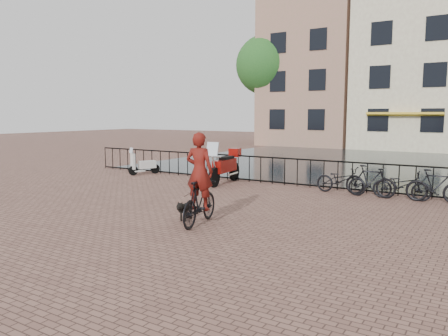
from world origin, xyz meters
The scene contains 14 objects.
ground centered at (0.00, 0.00, 0.00)m, with size 100.00×100.00×0.00m, color brown.
canal_water centered at (0.00, 17.30, 0.00)m, with size 20.00×20.00×0.00m, color black.
railing centered at (0.00, 8.00, 0.50)m, with size 20.00×0.05×1.02m.
canal_house_left centered at (-7.50, 30.00, 6.40)m, with size 7.50×9.00×12.80m.
canal_house_mid centered at (0.50, 30.00, 5.90)m, with size 8.00×9.50×11.80m.
tree_far_left centered at (-11.00, 27.00, 6.73)m, with size 5.04×5.04×9.27m.
cyclist centered at (0.21, 1.58, 0.98)m, with size 0.90×1.95×2.58m.
dog centered at (-0.35, 1.78, 0.25)m, with size 0.39×0.78×0.51m.
motorcycle centered at (-2.57, 7.11, 0.83)m, with size 0.83×2.39×1.67m.
scooter centered at (-6.90, 7.38, 0.61)m, with size 0.87×1.36×1.23m.
parked_bike_0 centered at (1.80, 7.40, 0.45)m, with size 0.60×1.72×0.90m, color black.
parked_bike_1 centered at (2.75, 7.40, 0.50)m, with size 0.47×1.66×1.00m, color black.
parked_bike_2 centered at (3.70, 7.40, 0.45)m, with size 0.60×1.72×0.90m, color black.
parked_bike_3 centered at (4.65, 7.40, 0.50)m, with size 0.47×1.66×1.00m, color black.
Camera 1 is at (6.16, -6.74, 2.63)m, focal length 35.00 mm.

